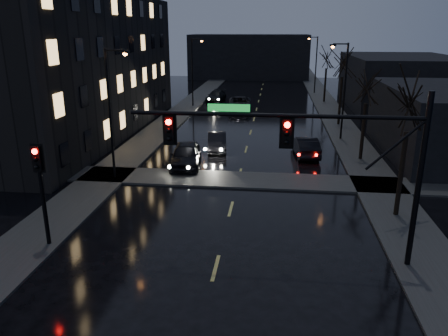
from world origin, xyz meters
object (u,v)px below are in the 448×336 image
(oncoming_car_c, at_px, (240,104))
(lead_car, at_px, (306,146))
(oncoming_car_a, at_px, (186,155))
(oncoming_car_d, at_px, (216,96))
(oncoming_car_b, at_px, (217,142))

(oncoming_car_c, xyz_separation_m, lead_car, (6.40, -18.31, -0.06))
(lead_car, bearing_deg, oncoming_car_a, 17.14)
(oncoming_car_d, bearing_deg, oncoming_car_c, -52.12)
(oncoming_car_d, xyz_separation_m, lead_car, (10.00, -24.43, 0.04))
(oncoming_car_c, height_order, lead_car, oncoming_car_c)
(oncoming_car_c, relative_size, oncoming_car_d, 1.21)
(oncoming_car_d, relative_size, lead_car, 1.07)
(oncoming_car_c, xyz_separation_m, oncoming_car_d, (-3.60, 6.12, -0.11))
(oncoming_car_d, height_order, lead_car, lead_car)
(oncoming_car_b, height_order, oncoming_car_c, oncoming_car_c)
(oncoming_car_a, relative_size, lead_car, 1.10)
(oncoming_car_a, xyz_separation_m, oncoming_car_b, (1.57, 4.50, -0.16))
(oncoming_car_b, height_order, oncoming_car_d, oncoming_car_d)
(oncoming_car_a, height_order, oncoming_car_b, oncoming_car_a)
(oncoming_car_a, xyz_separation_m, oncoming_car_c, (1.93, 21.97, -0.04))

